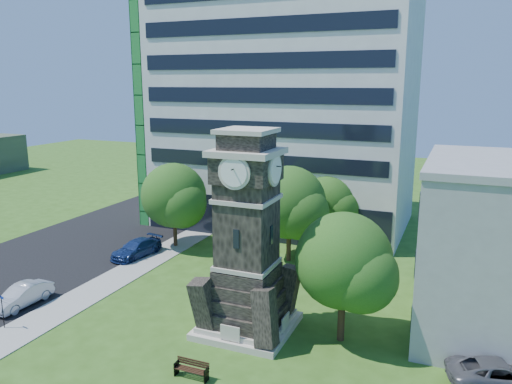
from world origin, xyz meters
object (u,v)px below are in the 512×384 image
at_px(car_street_mid, 22,296).
at_px(park_bench, 192,368).
at_px(car_east_lot, 501,374).
at_px(street_sign, 2,308).
at_px(clock_tower, 247,247).
at_px(car_street_north, 136,249).

height_order(car_street_mid, park_bench, car_street_mid).
height_order(car_east_lot, street_sign, street_sign).
bearing_deg(car_east_lot, clock_tower, 69.53).
xyz_separation_m(car_street_north, street_sign, (0.29, -13.90, 0.65)).
distance_m(clock_tower, park_bench, 7.54).
bearing_deg(car_street_mid, park_bench, -10.16).
bearing_deg(street_sign, clock_tower, 35.81).
height_order(car_street_mid, car_street_north, car_street_north).
bearing_deg(clock_tower, car_east_lot, -2.86).
relative_size(park_bench, street_sign, 0.84).
distance_m(car_east_lot, street_sign, 28.13).
height_order(car_street_north, car_east_lot, car_street_north).
bearing_deg(car_street_mid, clock_tower, 11.71).
relative_size(car_street_mid, street_sign, 1.97).
height_order(clock_tower, car_east_lot, clock_tower).
relative_size(car_street_north, street_sign, 2.26).
distance_m(car_street_north, street_sign, 13.92).
distance_m(car_east_lot, park_bench, 15.35).
bearing_deg(clock_tower, car_street_north, 149.77).
height_order(clock_tower, car_street_mid, clock_tower).
bearing_deg(car_street_mid, car_street_north, 84.56).
bearing_deg(park_bench, clock_tower, 83.99).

